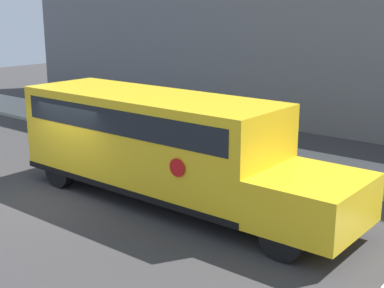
{
  "coord_description": "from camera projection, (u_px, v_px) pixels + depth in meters",
  "views": [
    {
      "loc": [
        11.66,
        -8.88,
        5.16
      ],
      "look_at": [
        2.98,
        1.81,
        1.58
      ],
      "focal_mm": 50.0,
      "sensor_mm": 36.0,
      "label": 1
    }
  ],
  "objects": [
    {
      "name": "school_bus",
      "position": [
        162.0,
        142.0,
        14.22
      ],
      "size": [
        9.79,
        2.57,
        2.87
      ],
      "color": "yellow",
      "rests_on": "ground"
    },
    {
      "name": "ground_plane",
      "position": [
        70.0,
        194.0,
        15.08
      ],
      "size": [
        60.0,
        60.0,
        0.0
      ],
      "primitive_type": "plane",
      "color": "#3A3838"
    },
    {
      "name": "sidewalk_strip",
      "position": [
        209.0,
        146.0,
        19.94
      ],
      "size": [
        44.0,
        3.0,
        0.15
      ],
      "color": "#B2ADA3",
      "rests_on": "ground"
    }
  ]
}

